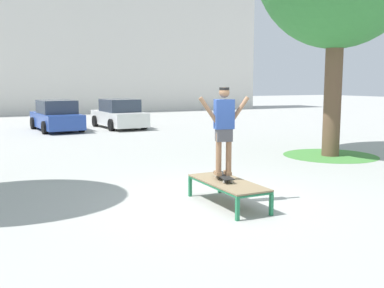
{
  "coord_description": "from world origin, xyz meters",
  "views": [
    {
      "loc": [
        -4.25,
        -7.48,
        2.32
      ],
      "look_at": [
        0.12,
        1.11,
        1.0
      ],
      "focal_mm": 41.63,
      "sensor_mm": 36.0,
      "label": 1
    }
  ],
  "objects_px": {
    "skater": "(224,125)",
    "car_white": "(119,115)",
    "skate_box": "(228,184)",
    "car_blue": "(57,117)",
    "skateboard": "(223,176)"
  },
  "relations": [
    {
      "from": "skater",
      "to": "car_white",
      "type": "relative_size",
      "value": 0.4
    },
    {
      "from": "skate_box",
      "to": "car_blue",
      "type": "distance_m",
      "value": 15.35
    },
    {
      "from": "skate_box",
      "to": "skateboard",
      "type": "bearing_deg",
      "value": 89.13
    },
    {
      "from": "skateboard",
      "to": "car_white",
      "type": "height_order",
      "value": "car_white"
    },
    {
      "from": "skate_box",
      "to": "skater",
      "type": "bearing_deg",
      "value": 88.99
    },
    {
      "from": "car_white",
      "to": "car_blue",
      "type": "bearing_deg",
      "value": 177.46
    },
    {
      "from": "skateboard",
      "to": "car_blue",
      "type": "xyz_separation_m",
      "value": [
        -0.42,
        15.18,
        0.15
      ]
    },
    {
      "from": "skate_box",
      "to": "car_white",
      "type": "height_order",
      "value": "car_white"
    },
    {
      "from": "skater",
      "to": "car_blue",
      "type": "height_order",
      "value": "skater"
    },
    {
      "from": "skate_box",
      "to": "skater",
      "type": "height_order",
      "value": "skater"
    },
    {
      "from": "skateboard",
      "to": "car_white",
      "type": "xyz_separation_m",
      "value": [
        2.71,
        15.04,
        0.15
      ]
    },
    {
      "from": "car_blue",
      "to": "car_white",
      "type": "distance_m",
      "value": 3.14
    },
    {
      "from": "skate_box",
      "to": "skateboard",
      "type": "distance_m",
      "value": 0.2
    },
    {
      "from": "skateboard",
      "to": "skater",
      "type": "height_order",
      "value": "skater"
    },
    {
      "from": "skate_box",
      "to": "skateboard",
      "type": "xyz_separation_m",
      "value": [
        0.0,
        0.16,
        0.12
      ]
    }
  ]
}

